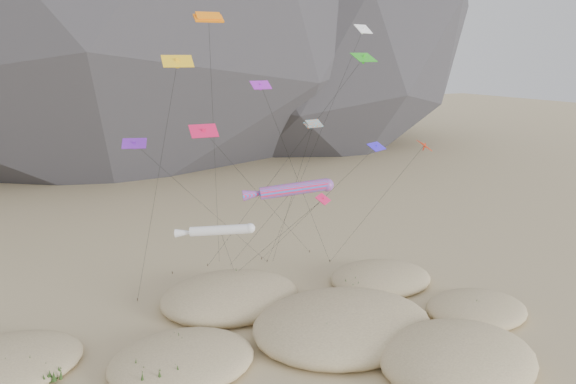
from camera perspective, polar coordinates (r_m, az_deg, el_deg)
The scene contains 9 objects.
ground at distance 47.05m, azimuth 4.08°, elevation -17.98°, with size 500.00×500.00×0.00m, color #CCB789.
dunes at distance 49.65m, azimuth 1.25°, elevation -15.16°, with size 52.79×37.60×4.03m.
dune_grass at distance 48.17m, azimuth -0.53°, elevation -16.00°, with size 43.77×30.28×1.47m.
kite_stakes at distance 67.25m, azimuth -4.72°, elevation -7.71°, with size 23.59×6.29×0.30m.
rainbow_tube_kite at distance 52.32m, azimuth 0.27°, elevation 0.26°, with size 8.45×16.36×13.47m.
white_tube_kite at distance 49.89m, azimuth -7.26°, elevation -3.90°, with size 9.57×13.52×10.39m.
orange_parafoil at distance 49.17m, azimuth -8.05°, elevation 16.65°, with size 6.95×16.27×28.20m.
multi_parafoil at distance 55.71m, azimuth 2.51°, elevation 6.68°, with size 2.09×11.51×18.53m.
delta_kites at distance 52.15m, azimuth 0.96°, elevation 8.04°, with size 31.61×21.22×27.57m.
Camera 1 is at (-20.62, -34.29, 24.74)m, focal length 35.00 mm.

